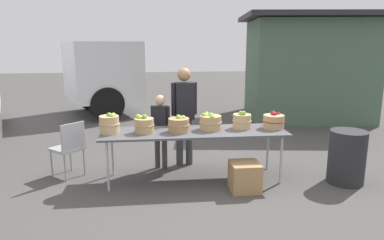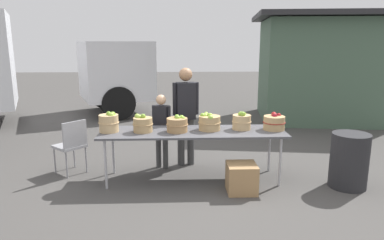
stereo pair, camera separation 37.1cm
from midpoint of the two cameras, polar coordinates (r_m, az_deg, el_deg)
name	(u,v)px [view 1 (the left image)]	position (r m, az deg, el deg)	size (l,w,h in m)	color
ground_plane	(194,179)	(5.38, -1.64, -9.58)	(40.00, 40.00, 0.00)	#474442
market_table	(194,133)	(5.16, -1.69, -2.21)	(2.70, 0.76, 0.75)	#4C4C51
apple_basket_green_0	(109,124)	(5.18, -15.25, -0.62)	(0.30, 0.30, 0.30)	tan
apple_basket_green_1	(144,125)	(5.11, -9.88, -0.74)	(0.30, 0.30, 0.27)	tan
apple_basket_green_2	(179,124)	(5.08, -4.22, -0.75)	(0.32, 0.32, 0.25)	#A87F51
apple_basket_green_3	(210,122)	(5.20, 0.95, -0.35)	(0.34, 0.34, 0.26)	tan
apple_basket_green_4	(242,121)	(5.30, 6.13, -0.10)	(0.29, 0.29, 0.28)	tan
apple_basket_red_0	(274,121)	(5.39, 11.19, -0.17)	(0.33, 0.33, 0.26)	tan
vendor_adult	(184,109)	(5.75, -3.12, 1.79)	(0.43, 0.26, 1.63)	#3F3F3F
child_customer	(161,126)	(5.65, -7.01, -0.98)	(0.30, 0.23, 1.21)	#3F3F3F
food_kiosk	(307,67)	(10.03, 17.15, 8.27)	(3.85, 3.33, 2.74)	#47604C
folding_chair	(69,145)	(5.68, -21.06, -3.83)	(0.56, 0.56, 0.86)	#99999E
trash_barrel	(347,157)	(5.53, 22.07, -5.60)	(0.52, 0.52, 0.78)	#262628
produce_crate	(245,177)	(4.96, 6.42, -9.13)	(0.40, 0.40, 0.40)	#A87F51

